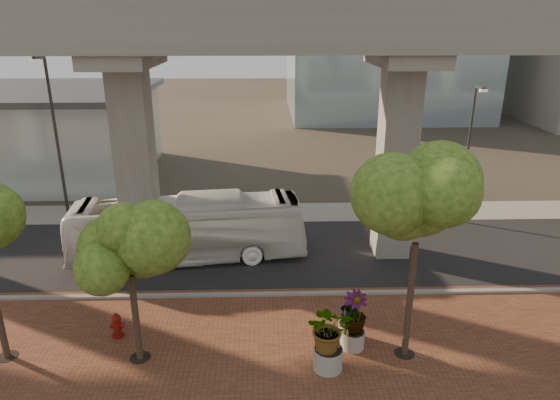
{
  "coord_description": "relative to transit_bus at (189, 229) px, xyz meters",
  "views": [
    {
      "loc": [
        -0.03,
        -20.2,
        10.89
      ],
      "look_at": [
        0.56,
        0.5,
        3.37
      ],
      "focal_mm": 32.0,
      "sensor_mm": 36.0,
      "label": 1
    }
  ],
  "objects": [
    {
      "name": "ground",
      "position": [
        3.74,
        -1.61,
        -1.53
      ],
      "size": [
        160.0,
        160.0,
        0.0
      ],
      "primitive_type": "plane",
      "color": "#352E26",
      "rests_on": "ground"
    },
    {
      "name": "brick_plaza",
      "position": [
        3.74,
        -9.61,
        -1.5
      ],
      "size": [
        70.0,
        13.0,
        0.06
      ],
      "primitive_type": "cube",
      "color": "brown",
      "rests_on": "ground"
    },
    {
      "name": "asphalt_road",
      "position": [
        3.74,
        0.39,
        -1.51
      ],
      "size": [
        90.0,
        8.0,
        0.04
      ],
      "primitive_type": "cube",
      "color": "black",
      "rests_on": "ground"
    },
    {
      "name": "curb_strip",
      "position": [
        3.74,
        -3.61,
        -1.45
      ],
      "size": [
        70.0,
        0.25,
        0.16
      ],
      "primitive_type": "cube",
      "color": "gray",
      "rests_on": "ground"
    },
    {
      "name": "far_sidewalk",
      "position": [
        3.74,
        5.89,
        -1.5
      ],
      "size": [
        90.0,
        3.0,
        0.06
      ],
      "primitive_type": "cube",
      "color": "gray",
      "rests_on": "ground"
    },
    {
      "name": "transit_viaduct",
      "position": [
        3.74,
        0.39,
        5.76
      ],
      "size": [
        72.0,
        5.6,
        12.4
      ],
      "color": "gray",
      "rests_on": "ground"
    },
    {
      "name": "transit_bus",
      "position": [
        0.0,
        0.0,
        0.0
      ],
      "size": [
        11.21,
        3.78,
        3.06
      ],
      "primitive_type": "imported",
      "rotation": [
        0.0,
        0.0,
        1.68
      ],
      "color": "white",
      "rests_on": "ground"
    },
    {
      "name": "fire_hydrant",
      "position": [
        -1.73,
        -6.32,
        -1.01
      ],
      "size": [
        0.48,
        0.43,
        0.96
      ],
      "color": "maroon",
      "rests_on": "ground"
    },
    {
      "name": "planter_front",
      "position": [
        5.67,
        -8.3,
        -0.05
      ],
      "size": [
        2.13,
        2.13,
        2.35
      ],
      "color": "gray",
      "rests_on": "ground"
    },
    {
      "name": "planter_right",
      "position": [
        6.67,
        -7.19,
        -0.18
      ],
      "size": [
        2.0,
        2.0,
        2.13
      ],
      "color": "#A19E92",
      "rests_on": "ground"
    },
    {
      "name": "planter_left",
      "position": [
        6.63,
        -6.75,
        -0.22
      ],
      "size": [
        1.87,
        1.87,
        2.05
      ],
      "color": "#9A978B",
      "rests_on": "ground"
    },
    {
      "name": "street_tree_near_west",
      "position": [
        -0.64,
        -7.57,
        2.69
      ],
      "size": [
        3.49,
        3.49,
        5.77
      ],
      "color": "#49372A",
      "rests_on": "ground"
    },
    {
      "name": "street_tree_near_east",
      "position": [
        8.4,
        -7.61,
        3.81
      ],
      "size": [
        3.87,
        3.87,
        7.07
      ],
      "color": "#49372A",
      "rests_on": "ground"
    },
    {
      "name": "streetlamp_west",
      "position": [
        -7.15,
        3.76,
        3.84
      ],
      "size": [
        0.46,
        1.33,
        9.21
      ],
      "color": "#2D2D32",
      "rests_on": "ground"
    },
    {
      "name": "streetlamp_east",
      "position": [
        14.64,
        4.08,
        2.94
      ],
      "size": [
        0.38,
        1.11,
        7.65
      ],
      "color": "#333338",
      "rests_on": "ground"
    }
  ]
}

